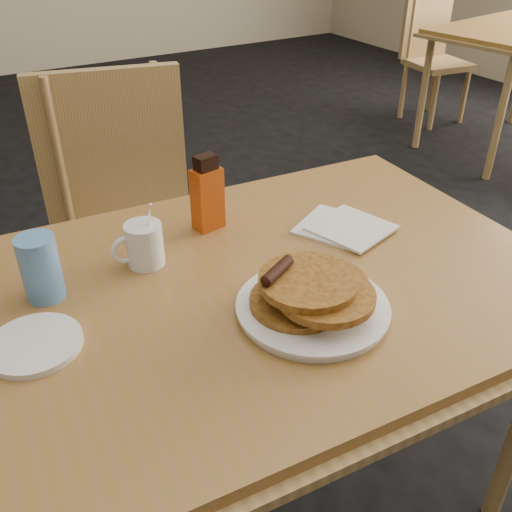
{
  "coord_description": "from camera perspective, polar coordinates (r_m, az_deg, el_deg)",
  "views": [
    {
      "loc": [
        -0.49,
        -0.77,
        1.4
      ],
      "look_at": [
        -0.01,
        0.03,
        0.81
      ],
      "focal_mm": 40.0,
      "sensor_mm": 36.0,
      "label": 1
    }
  ],
  "objects": [
    {
      "name": "main_table",
      "position": [
        1.16,
        -0.65,
        -4.14
      ],
      "size": [
        1.35,
        0.96,
        0.75
      ],
      "rotation": [
        0.0,
        0.0,
        -0.07
      ],
      "color": "#8F5D33",
      "rests_on": "floor"
    },
    {
      "name": "chair_main_far",
      "position": [
        1.8,
        -12.52,
        4.75
      ],
      "size": [
        0.53,
        0.54,
        0.99
      ],
      "rotation": [
        0.0,
        0.0,
        -0.23
      ],
      "color": "tan",
      "rests_on": "floor"
    },
    {
      "name": "chair_neighbor_far",
      "position": [
        4.44,
        17.18,
        19.21
      ],
      "size": [
        0.43,
        0.43,
        0.83
      ],
      "rotation": [
        0.0,
        0.0,
        -0.16
      ],
      "color": "tan",
      "rests_on": "floor"
    },
    {
      "name": "pancake_plate",
      "position": [
        1.04,
        5.66,
        -4.27
      ],
      "size": [
        0.28,
        0.28,
        0.1
      ],
      "rotation": [
        0.0,
        0.0,
        0.04
      ],
      "color": "white",
      "rests_on": "main_table"
    },
    {
      "name": "coffee_mug",
      "position": [
        1.19,
        -11.21,
        1.19
      ],
      "size": [
        0.11,
        0.08,
        0.14
      ],
      "rotation": [
        0.0,
        0.0,
        -0.31
      ],
      "color": "white",
      "rests_on": "main_table"
    },
    {
      "name": "syrup_bottle",
      "position": [
        1.29,
        -4.89,
        6.08
      ],
      "size": [
        0.07,
        0.05,
        0.18
      ],
      "rotation": [
        0.0,
        0.0,
        0.18
      ],
      "color": "maroon",
      "rests_on": "main_table"
    },
    {
      "name": "napkin_stack",
      "position": [
        1.33,
        8.76,
        2.86
      ],
      "size": [
        0.22,
        0.23,
        0.01
      ],
      "rotation": [
        0.0,
        0.0,
        0.49
      ],
      "color": "silver",
      "rests_on": "main_table"
    },
    {
      "name": "blue_tumbler",
      "position": [
        1.13,
        -20.75,
        -1.13
      ],
      "size": [
        0.08,
        0.08,
        0.13
      ],
      "primitive_type": "cylinder",
      "rotation": [
        0.0,
        0.0,
        0.15
      ],
      "color": "#5489C6",
      "rests_on": "main_table"
    },
    {
      "name": "side_saucer",
      "position": [
        1.05,
        -21.29,
        -8.24
      ],
      "size": [
        0.19,
        0.19,
        0.01
      ],
      "primitive_type": "cylinder",
      "rotation": [
        0.0,
        0.0,
        -0.17
      ],
      "color": "white",
      "rests_on": "main_table"
    }
  ]
}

